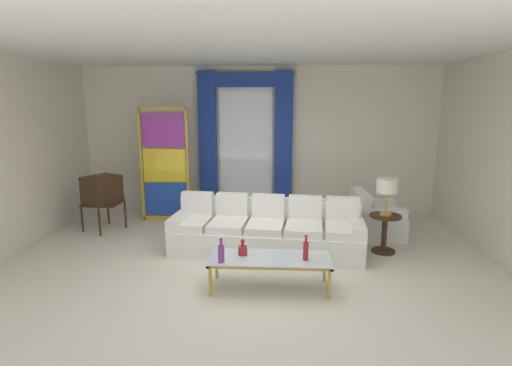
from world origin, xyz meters
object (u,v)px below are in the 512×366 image
Objects in this scene: bottle_crystal_tall at (243,249)px; table_lamp_brass at (387,187)px; couch_white_long at (267,231)px; round_side_table at (384,230)px; peacock_figurine at (190,215)px; bottle_blue_decanter at (306,250)px; bottle_amber_squat at (221,253)px; stained_glass_divider at (165,168)px; armchair_white at (374,220)px; coffee_table at (270,260)px; vintage_tv at (102,191)px.

table_lamp_brass is (2.08, 1.27, 0.55)m from bottle_crystal_tall.
couch_white_long is 14.36× the size of bottle_crystal_tall.
round_side_table is 1.04× the size of table_lamp_brass.
couch_white_long is at bearing -37.54° from peacock_figurine.
bottle_blue_decanter is 1.02m from bottle_amber_squat.
armchair_white is at bearing -10.19° from stained_glass_divider.
stained_glass_divider reaches higher than peacock_figurine.
bottle_blue_decanter is at bearing -121.40° from armchair_white.
bottle_blue_decanter is 0.54× the size of round_side_table.
table_lamp_brass is at bearing 33.47° from bottle_amber_squat.
armchair_white is 1.50× the size of table_lamp_brass.
armchair_white is (1.82, 0.78, -0.02)m from couch_white_long.
table_lamp_brass is at bearing -18.73° from peacock_figurine.
armchair_white is (2.32, 2.28, -0.24)m from bottle_amber_squat.
coffee_table is at bearing -57.55° from peacock_figurine.
bottle_amber_squat is (-0.50, -1.50, 0.23)m from couch_white_long.
bottle_crystal_tall is at bearing -148.51° from table_lamp_brass.
bottle_crystal_tall is at bearing -37.54° from vintage_tv.
stained_glass_divider reaches higher than armchair_white.
couch_white_long is 1.87m from peacock_figurine.
peacock_figurine is at bearing 142.46° from couch_white_long.
vintage_tv is 1.58× the size of armchair_white.
bottle_amber_squat is 3.43m from vintage_tv.
bottle_blue_decanter is 4.15m from vintage_tv.
vintage_tv is 2.36× the size of table_lamp_brass.
coffee_table is at bearing 173.24° from bottle_blue_decanter.
stained_glass_divider reaches higher than bottle_blue_decanter.
bottle_blue_decanter is at bearing 7.71° from bottle_amber_squat.
couch_white_long is 2.60m from stained_glass_divider.
bottle_amber_squat is 0.54× the size of table_lamp_brass.
stained_glass_divider is at bearing 32.51° from vintage_tv.
vintage_tv is at bearing 170.28° from table_lamp_brass.
table_lamp_brass reaches higher than armchair_white.
round_side_table is at bearing -9.72° from vintage_tv.
couch_white_long is at bearing 78.05° from bottle_crystal_tall.
coffee_table is 1.11× the size of vintage_tv.
round_side_table is (1.81, 0.02, 0.05)m from couch_white_long.
couch_white_long is at bearing -15.79° from vintage_tv.
couch_white_long is at bearing -156.82° from armchair_white.
vintage_tv is (-3.50, 2.21, 0.19)m from bottle_blue_decanter.
peacock_figurine is (-1.22, 2.39, -0.26)m from bottle_crystal_tall.
bottle_amber_squat is 2.84m from peacock_figurine.
bottle_blue_decanter is 3.22m from peacock_figurine.
bottle_amber_squat reaches higher than coffee_table.
round_side_table is 0.67m from table_lamp_brass.
peacock_figurine is 1.05× the size of table_lamp_brass.
table_lamp_brass is at bearing 90.00° from round_side_table.
coffee_table is at bearing -129.80° from armchair_white.
vintage_tv reaches higher than table_lamp_brass.
armchair_white reaches higher than bottle_blue_decanter.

